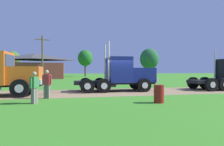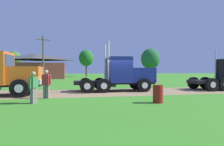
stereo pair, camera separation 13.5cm
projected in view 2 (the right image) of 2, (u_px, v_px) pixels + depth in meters
ground_plane at (119, 92)px, 15.81m from camera, size 200.00×200.00×0.00m
dirt_track at (119, 92)px, 15.81m from camera, size 120.00×5.52×0.01m
truck_foreground_white at (123, 75)px, 16.55m from camera, size 6.75×2.81×3.98m
visitor_standing_near at (46, 83)px, 12.14m from camera, size 0.58×0.40×1.74m
visitor_walking_mid at (34, 86)px, 10.24m from camera, size 0.43×0.58×1.65m
steel_barrel at (158, 94)px, 10.43m from camera, size 0.53×0.53×0.95m
shed_building at (37, 66)px, 42.45m from camera, size 12.41×8.48×5.39m
utility_pole_far at (43, 57)px, 31.10m from camera, size 2.17×0.68×7.14m
tree_left at (14, 60)px, 46.37m from camera, size 3.62×3.62×6.27m
tree_mid at (86, 58)px, 57.60m from camera, size 4.27×4.27×7.72m
tree_right at (150, 59)px, 56.88m from camera, size 5.40×5.40×8.05m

